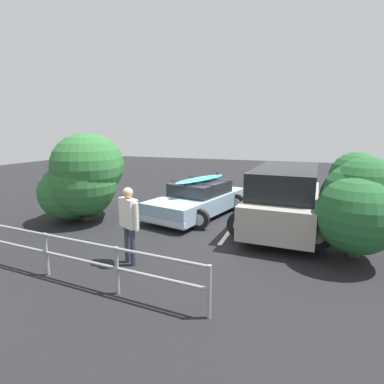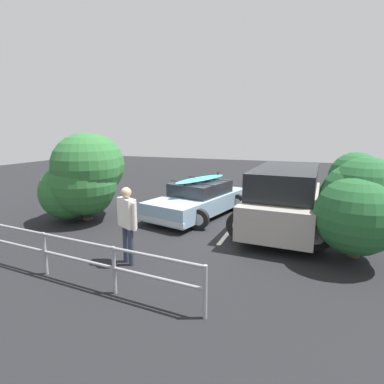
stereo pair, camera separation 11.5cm
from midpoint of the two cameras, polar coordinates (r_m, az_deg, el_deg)
name	(u,v)px [view 2 (the right image)]	position (r m, az deg, el deg)	size (l,w,h in m)	color
ground_plane	(206,222)	(9.86, 2.94, -5.77)	(44.00, 44.00, 0.02)	black
parking_stripe	(239,219)	(10.25, 9.23, -5.16)	(4.99, 0.12, 0.00)	silver
sedan_car	(199,199)	(10.52, 1.61, -1.35)	(2.92, 4.45, 1.46)	#8CADC6
suv_car	(285,198)	(9.36, 17.57, -1.06)	(2.82, 4.86, 1.87)	#9E998E
person_bystander	(127,219)	(6.68, -11.76, -4.98)	(0.61, 0.40, 1.74)	#33384C
railing_fence	(44,246)	(6.87, -25.89, -9.31)	(7.16, 0.56, 0.90)	gray
bush_near_left	(84,176)	(10.35, -19.52, 2.92)	(2.66, 2.83, 2.87)	#4C3828
bush_near_right	(358,201)	(7.72, 29.50, -1.48)	(1.82, 2.57, 2.43)	#4C3828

